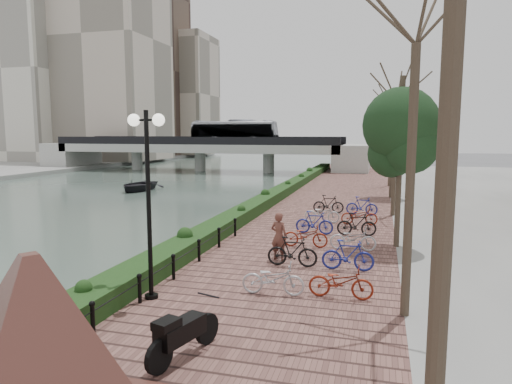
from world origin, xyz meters
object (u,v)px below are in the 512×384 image
at_px(motorcycle, 184,331).
at_px(pedestrian, 279,236).
at_px(lamppost, 147,165).
at_px(boat, 138,185).
at_px(granite_monument, 36,354).

relative_size(motorcycle, pedestrian, 1.04).
bearing_deg(pedestrian, motorcycle, 103.73).
xyz_separation_m(lamppost, boat, (-13.97, 23.69, -3.58)).
relative_size(granite_monument, pedestrian, 2.64).
height_order(lamppost, pedestrian, lamppost).
relative_size(lamppost, boat, 1.09).
bearing_deg(pedestrian, lamppost, 76.98).
bearing_deg(motorcycle, granite_monument, -89.02).
xyz_separation_m(lamppost, pedestrian, (2.49, 4.52, -2.73)).
height_order(motorcycle, pedestrian, pedestrian).
bearing_deg(pedestrian, granite_monument, 99.74).
distance_m(granite_monument, boat, 33.24).
distance_m(lamppost, motorcycle, 4.67).
relative_size(motorcycle, boat, 0.38).
distance_m(granite_monument, motorcycle, 3.20).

